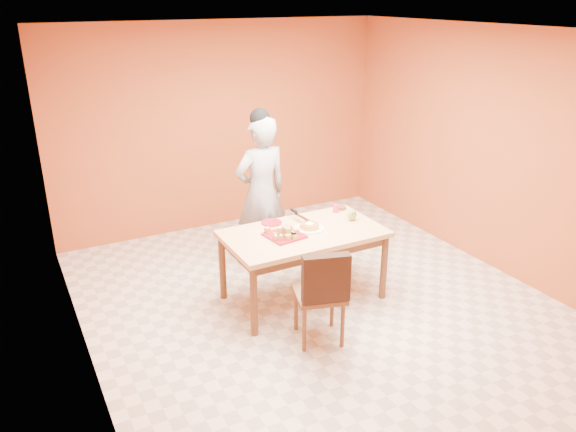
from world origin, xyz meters
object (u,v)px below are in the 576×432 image
dining_table (303,240)px  dining_chair (321,292)px  pastry_platter (284,235)px  egg_ornament (352,215)px  magenta_glass (336,208)px  person (261,193)px  red_dinner_plate (272,223)px  sponge_cake (309,226)px  checker_tin (341,208)px

dining_table → dining_chair: bearing=-107.8°
dining_chair → pastry_platter: 0.77m
dining_table → pastry_platter: (-0.23, -0.02, 0.10)m
egg_ornament → magenta_glass: bearing=117.0°
person → pastry_platter: size_ratio=5.27×
dining_chair → red_dinner_plate: size_ratio=4.36×
pastry_platter → sponge_cake: size_ratio=1.73×
dining_table → egg_ornament: (0.60, 0.02, 0.16)m
red_dinner_plate → magenta_glass: bearing=-3.7°
red_dinner_plate → pastry_platter: bearing=-96.4°
checker_tin → magenta_glass: bearing=-155.6°
pastry_platter → magenta_glass: magenta_glass is taller
person → red_dinner_plate: 0.61m
dining_chair → red_dinner_plate: (0.05, 1.09, 0.27)m
dining_table → sponge_cake: bearing=20.7°
sponge_cake → pastry_platter: bearing=-171.0°
magenta_glass → pastry_platter: bearing=-158.3°
pastry_platter → red_dinner_plate: bearing=83.6°
dining_chair → magenta_glass: dining_chair is taller
red_dinner_plate → egg_ornament: 0.85m
red_dinner_plate → sponge_cake: (0.27, -0.32, 0.03)m
sponge_cake → egg_ornament: 0.51m
person → pastry_platter: 0.97m
egg_ornament → checker_tin: egg_ornament is taller
dining_table → pastry_platter: size_ratio=4.75×
egg_ornament → checker_tin: (0.08, 0.33, -0.05)m
red_dinner_plate → magenta_glass: 0.76m
red_dinner_plate → sponge_cake: 0.42m
egg_ornament → dining_chair: bearing=-115.5°
person → egg_ornament: size_ratio=14.09×
dining_table → magenta_glass: 0.66m
dining_chair → sponge_cake: size_ratio=4.90×
magenta_glass → checker_tin: (0.11, 0.05, -0.03)m
sponge_cake → checker_tin: bearing=28.1°
sponge_cake → dining_table: bearing=-159.3°
person → red_dinner_plate: person is taller
egg_ornament → checker_tin: 0.34m
pastry_platter → dining_table: bearing=4.3°
pastry_platter → dining_chair: bearing=-90.7°
sponge_cake → magenta_glass: magenta_glass is taller
dining_chair → magenta_glass: (0.81, 1.04, 0.31)m
pastry_platter → egg_ornament: (0.82, 0.04, 0.05)m
person → sponge_cake: bearing=92.8°
red_dinner_plate → person: bearing=74.9°
dining_chair → pastry_platter: dining_chair is taller
dining_chair → person: bearing=99.7°
dining_table → sponge_cake: sponge_cake is taller
dining_table → egg_ornament: 0.62m
dining_chair → checker_tin: size_ratio=9.29×
person → sponge_cake: (0.12, -0.89, -0.09)m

